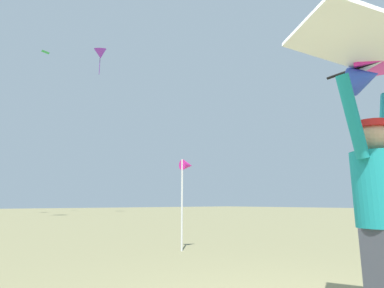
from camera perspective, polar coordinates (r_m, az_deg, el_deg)
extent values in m
cylinder|color=teal|center=(2.69, 31.12, -7.16)|extent=(0.36, 0.36, 0.56)
sphere|color=tan|center=(2.73, 30.31, 1.12)|extent=(0.23, 0.23, 0.23)
cylinder|color=red|center=(2.75, 30.12, 3.06)|extent=(0.25, 0.25, 0.05)
cylinder|color=teal|center=(2.52, 27.56, 4.56)|extent=(0.28, 0.10, 0.62)
cylinder|color=black|center=(2.89, 29.19, 12.51)|extent=(0.06, 0.63, 0.02)
cube|color=white|center=(2.58, 27.29, 17.08)|extent=(0.94, 0.90, 0.18)
cone|color=blue|center=(2.86, 29.38, 10.66)|extent=(0.25, 0.21, 0.24)
cone|color=purple|center=(33.92, -16.61, 15.74)|extent=(1.57, 1.66, 1.46)
cylinder|color=#602387|center=(33.34, -16.74, 13.63)|extent=(0.05, 0.05, 1.78)
pyramid|color=green|center=(39.30, -25.46, 15.16)|extent=(1.13, 1.13, 0.25)
cylinder|color=silver|center=(6.77, -1.87, -11.04)|extent=(0.04, 0.04, 1.95)
cone|color=#DB2393|center=(6.90, -0.90, -3.95)|extent=(0.28, 0.24, 0.24)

